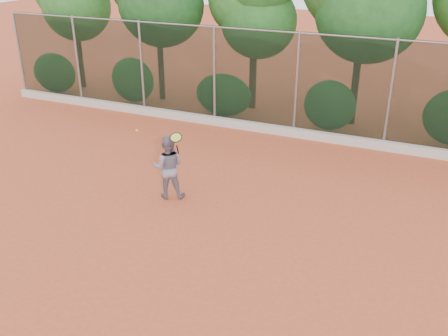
% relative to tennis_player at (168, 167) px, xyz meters
% --- Properties ---
extents(ground, '(80.00, 80.00, 0.00)m').
position_rel_tennis_player_xyz_m(ground, '(1.69, -1.28, -0.85)').
color(ground, '#C7512F').
rests_on(ground, ground).
extents(concrete_curb, '(24.00, 0.20, 0.30)m').
position_rel_tennis_player_xyz_m(concrete_curb, '(1.69, 5.54, -0.70)').
color(concrete_curb, '#B9B4AB').
rests_on(concrete_curb, ground).
extents(tennis_player, '(1.00, 0.90, 1.70)m').
position_rel_tennis_player_xyz_m(tennis_player, '(0.00, 0.00, 0.00)').
color(tennis_player, slate).
rests_on(tennis_player, ground).
extents(chainlink_fence, '(24.09, 0.09, 3.50)m').
position_rel_tennis_player_xyz_m(chainlink_fence, '(1.69, 5.72, 1.01)').
color(chainlink_fence, black).
rests_on(chainlink_fence, ground).
extents(tennis_racket, '(0.38, 0.36, 0.59)m').
position_rel_tennis_player_xyz_m(tennis_racket, '(0.29, -0.05, 0.84)').
color(tennis_racket, black).
rests_on(tennis_racket, ground).
extents(tennis_ball_in_flight, '(0.06, 0.06, 0.06)m').
position_rel_tennis_player_xyz_m(tennis_ball_in_flight, '(-1.05, 0.25, 0.76)').
color(tennis_ball_in_flight, '#F5F838').
rests_on(tennis_ball_in_flight, ground).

